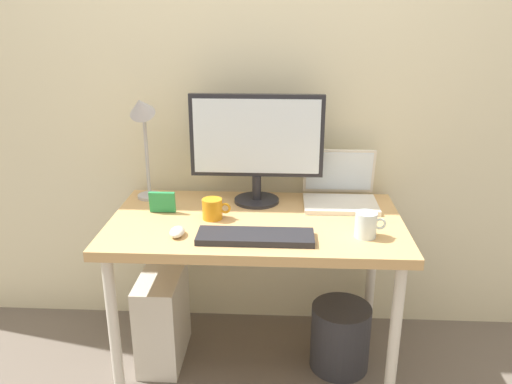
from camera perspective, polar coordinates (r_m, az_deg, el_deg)
ground_plane at (r=2.50m, az=0.00°, el=-18.06°), size 6.00×6.00×0.00m
back_wall at (r=2.38m, az=0.52°, el=14.19°), size 4.40×0.04×2.60m
desk at (r=2.17m, az=0.00°, el=-4.68°), size 1.20×0.67×0.70m
monitor at (r=2.25m, az=0.07°, el=5.50°), size 0.58×0.20×0.48m
laptop at (r=2.34m, az=9.19°, el=0.22°), size 0.32×0.26×0.23m
desk_lamp at (r=2.31m, az=-12.36°, el=7.36°), size 0.11×0.16×0.49m
keyboard at (r=1.95m, az=-0.07°, el=-4.93°), size 0.44×0.14×0.02m
mouse at (r=2.01m, az=-8.65°, el=-4.34°), size 0.06×0.09×0.03m
coffee_mug at (r=2.14m, az=-4.79°, el=-1.91°), size 0.12×0.08×0.09m
glass_cup at (r=2.01m, az=12.02°, el=-3.54°), size 0.12×0.08×0.10m
photo_frame at (r=2.23m, az=-10.26°, el=-1.09°), size 0.11×0.03×0.09m
computer_tower at (r=2.44m, az=-10.21°, el=-13.35°), size 0.18×0.36×0.42m
wastebasket at (r=2.41m, az=9.23°, el=-15.44°), size 0.26×0.26×0.30m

